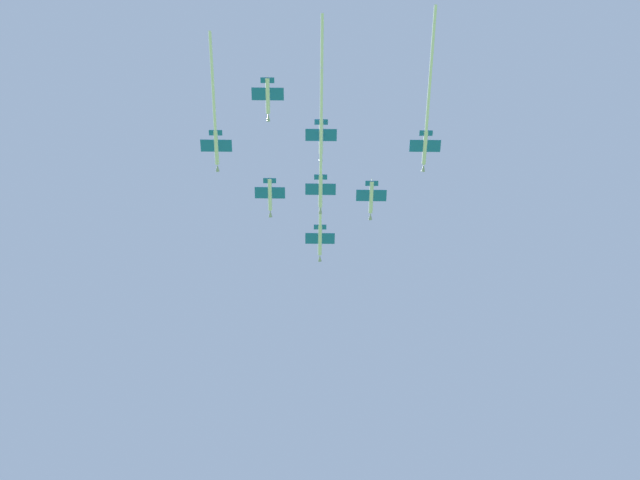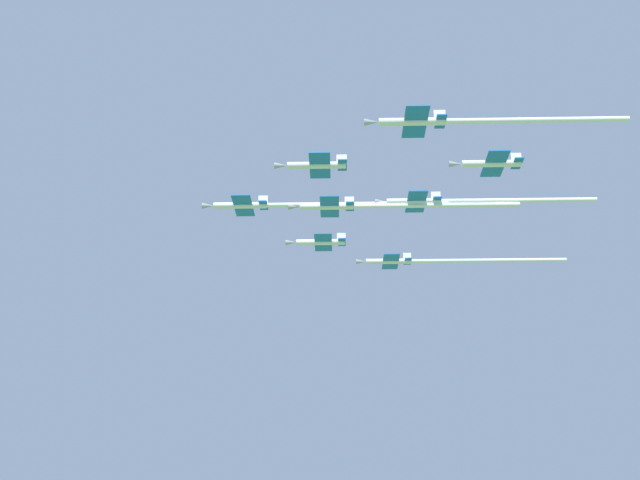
# 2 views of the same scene
# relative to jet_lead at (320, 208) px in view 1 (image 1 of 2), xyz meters

# --- Properties ---
(jet_lead) EXTENTS (36.28, 15.03, 2.15)m
(jet_lead) POSITION_rel_jet_lead_xyz_m (0.00, 0.00, 0.00)
(jet_lead) COLOR white
(jet_port_inner) EXTENTS (10.28, 7.88, 2.15)m
(jet_port_inner) POSITION_rel_jet_lead_xyz_m (1.12, 12.60, 0.09)
(jet_port_inner) COLOR white
(jet_starboard_inner) EXTENTS (10.28, 7.88, 2.15)m
(jet_starboard_inner) POSITION_rel_jet_lead_xyz_m (-7.15, -10.43, -1.02)
(jet_starboard_inner) COLOR white
(jet_port_outer) EXTENTS (33.90, 14.18, 2.15)m
(jet_port_outer) POSITION_rel_jet_lead_xyz_m (-11.70, 4.20, -0.35)
(jet_port_outer) COLOR white
(jet_starboard_outer) EXTENTS (31.20, 13.21, 2.15)m
(jet_starboard_outer) POSITION_rel_jet_lead_xyz_m (-12.73, 30.56, -0.76)
(jet_starboard_outer) COLOR white
(jet_center_rear) EXTENTS (36.65, 15.16, 2.15)m
(jet_center_rear) POSITION_rel_jet_lead_xyz_m (-31.44, -14.70, 0.33)
(jet_center_rear) COLOR white
(jet_port_trail) EXTENTS (32.42, 13.65, 2.15)m
(jet_port_trail) POSITION_rel_jet_lead_xyz_m (-23.78, 8.54, 0.37)
(jet_port_trail) COLOR white
(jet_starboard_trail) EXTENTS (10.28, 7.88, 2.15)m
(jet_starboard_trail) POSITION_rel_jet_lead_xyz_m (-21.91, 20.86, 0.03)
(jet_starboard_trail) COLOR white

